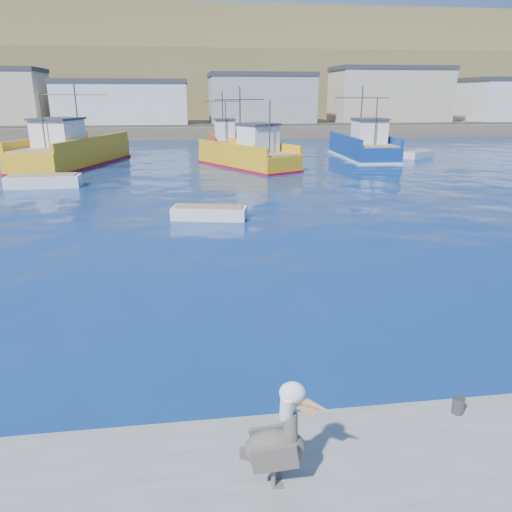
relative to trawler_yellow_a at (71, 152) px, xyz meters
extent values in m
plane|color=navy|center=(10.88, -33.67, -1.14)|extent=(260.00, 260.00, 0.00)
cylinder|color=#4C4C4C|center=(13.88, -37.07, -0.49)|extent=(0.20, 0.20, 0.30)
cube|color=brown|center=(10.88, 38.33, -0.34)|extent=(160.00, 30.00, 1.60)
cube|color=brown|center=(10.88, 64.33, 4.86)|extent=(180.00, 40.00, 14.00)
cube|color=brown|center=(10.88, 84.33, 9.86)|extent=(200.00, 40.00, 24.00)
cube|color=#2D2D2D|center=(10.88, 27.33, 0.51)|extent=(150.00, 5.00, 0.10)
cube|color=silver|center=(0.88, 33.33, 3.21)|extent=(18.00, 11.00, 5.50)
cube|color=#333338|center=(0.88, 33.33, 6.26)|extent=(18.36, 11.22, 0.60)
cube|color=gray|center=(20.88, 33.33, 3.71)|extent=(15.00, 10.00, 6.50)
cube|color=#333338|center=(20.88, 33.33, 7.26)|extent=(15.30, 10.20, 0.60)
cube|color=tan|center=(40.88, 33.33, 4.21)|extent=(17.00, 9.00, 7.50)
cube|color=#333338|center=(40.88, 33.33, 8.26)|extent=(17.34, 9.18, 0.60)
cube|color=silver|center=(60.88, 33.33, 3.46)|extent=(13.00, 10.00, 6.00)
cube|color=#333338|center=(60.88, 33.33, 6.76)|extent=(13.26, 10.20, 0.60)
cube|color=gold|center=(0.09, 0.28, -0.30)|extent=(8.04, 13.54, 1.67)
cube|color=gold|center=(2.00, -0.34, 0.88)|extent=(4.13, 12.05, 0.70)
cube|color=gold|center=(-1.82, 0.90, 0.88)|extent=(4.13, 12.05, 0.70)
cube|color=maroon|center=(0.09, 0.28, -1.09)|extent=(8.20, 13.81, 0.25)
cube|color=#8C7251|center=(0.09, 0.28, 0.58)|extent=(7.56, 12.94, 0.10)
cube|color=white|center=(-0.50, -1.55, 1.63)|extent=(3.84, 3.98, 2.00)
cube|color=#333338|center=(-0.50, -1.55, 2.73)|extent=(4.16, 4.41, 0.15)
cylinder|color=#4C4C4C|center=(0.49, 1.50, 3.03)|extent=(0.15, 0.15, 5.00)
cylinder|color=#4C4C4C|center=(-1.10, -3.38, 2.53)|extent=(0.13, 0.13, 4.00)
cylinder|color=#4C4C4C|center=(0.49, 1.50, 4.53)|extent=(5.72, 1.93, 0.08)
cube|color=gold|center=(14.42, -2.80, -0.50)|extent=(7.70, 10.31, 1.28)
cube|color=gold|center=(15.83, -2.04, 0.50)|extent=(4.79, 8.61, 0.70)
cube|color=gold|center=(13.01, -3.57, 0.50)|extent=(4.79, 8.61, 0.70)
cube|color=maroon|center=(14.42, -2.80, -1.09)|extent=(7.86, 10.51, 0.25)
cube|color=#8C7251|center=(14.42, -2.80, 0.20)|extent=(7.28, 9.83, 0.10)
cube|color=white|center=(15.13, -4.11, 1.25)|extent=(3.28, 3.31, 2.00)
cube|color=#333338|center=(15.13, -4.11, 2.35)|extent=(3.57, 3.65, 0.15)
cylinder|color=#4C4C4C|center=(13.95, -1.94, 2.65)|extent=(0.16, 0.16, 5.00)
cylinder|color=#4C4C4C|center=(15.84, -5.41, 2.15)|extent=(0.14, 0.14, 4.00)
cylinder|color=#4C4C4C|center=(13.95, -1.94, 4.15)|extent=(4.24, 2.35, 0.08)
cube|color=navy|center=(25.99, 2.14, -0.44)|extent=(4.08, 10.79, 1.39)
cube|color=navy|center=(27.74, 2.08, 0.60)|extent=(0.56, 10.46, 0.70)
cube|color=navy|center=(24.23, 2.19, 0.60)|extent=(0.56, 10.46, 0.70)
cube|color=silver|center=(25.99, 2.14, -1.09)|extent=(4.16, 11.00, 0.25)
cube|color=#8C7251|center=(25.99, 2.14, 0.30)|extent=(3.77, 10.35, 0.10)
cube|color=white|center=(25.93, 0.54, 1.35)|extent=(2.70, 2.75, 2.00)
cube|color=#333338|center=(25.93, 0.54, 2.45)|extent=(2.90, 3.08, 0.15)
cylinder|color=#4C4C4C|center=(26.02, 3.20, 2.75)|extent=(0.12, 0.12, 5.00)
cylinder|color=#4C4C4C|center=(25.88, -1.06, 2.25)|extent=(0.10, 0.10, 4.00)
cylinder|color=#4C4C4C|center=(26.02, 3.20, 4.25)|extent=(5.23, 0.25, 0.08)
cube|color=#D24719|center=(13.61, 11.64, -0.64)|extent=(3.07, 7.67, 0.99)
cube|color=#D24719|center=(14.95, 11.67, 0.20)|extent=(0.39, 7.44, 0.70)
cube|color=#D24719|center=(12.27, 11.60, 0.20)|extent=(0.39, 7.44, 0.70)
cube|color=#8C7251|center=(13.61, 11.64, -0.10)|extent=(2.83, 7.36, 0.10)
cube|color=white|center=(13.65, 10.50, 0.95)|extent=(2.05, 1.96, 2.00)
cube|color=#333338|center=(13.65, 10.50, 2.05)|extent=(2.20, 2.19, 0.15)
cylinder|color=#4C4C4C|center=(13.59, 12.39, 2.35)|extent=(0.12, 0.12, 5.00)
cylinder|color=#4C4C4C|center=(13.68, 9.36, 1.85)|extent=(0.10, 0.10, 4.00)
cylinder|color=#4C4C4C|center=(13.59, 12.39, 3.85)|extent=(3.99, 0.20, 0.08)
cube|color=silver|center=(10.44, -20.42, -0.92)|extent=(3.72, 2.02, 0.71)
cube|color=#8C7251|center=(10.44, -20.42, -0.54)|extent=(3.31, 1.68, 0.07)
cube|color=silver|center=(31.28, 1.44, -0.91)|extent=(3.74, 3.24, 0.74)
cube|color=#8C7251|center=(31.28, 1.44, -0.51)|extent=(3.27, 2.80, 0.07)
cube|color=silver|center=(0.30, -10.27, -0.85)|extent=(4.57, 1.68, 0.91)
cube|color=#8C7251|center=(0.30, -10.27, -0.37)|extent=(4.10, 1.33, 0.09)
cylinder|color=#595451|center=(10.46, -38.30, -0.49)|extent=(0.07, 0.07, 0.30)
cube|color=#595451|center=(10.52, -38.31, -0.63)|extent=(0.16, 0.13, 0.02)
cylinder|color=#595451|center=(10.48, -38.11, -0.49)|extent=(0.07, 0.07, 0.30)
cube|color=#595451|center=(10.53, -38.12, -0.63)|extent=(0.16, 0.13, 0.02)
ellipsoid|color=#38332D|center=(10.50, -38.21, -0.09)|extent=(0.91, 0.59, 0.60)
cube|color=#38332D|center=(10.45, -38.44, -0.07)|extent=(0.67, 0.13, 0.44)
cube|color=#38332D|center=(10.49, -37.98, -0.07)|extent=(0.67, 0.13, 0.44)
cube|color=#38332D|center=(10.12, -38.18, -0.16)|extent=(0.24, 0.18, 0.12)
cylinder|color=#38332D|center=(10.70, -38.23, 0.23)|extent=(0.23, 0.33, 0.47)
cylinder|color=white|center=(10.65, -38.22, 0.58)|extent=(0.22, 0.32, 0.45)
ellipsoid|color=white|center=(10.72, -38.23, 0.80)|extent=(0.38, 0.30, 0.30)
cone|color=gold|center=(10.99, -38.25, 0.61)|extent=(0.61, 0.20, 0.41)
cube|color=tan|center=(10.88, -38.25, 0.57)|extent=(0.37, 0.09, 0.26)
camera|label=1|loc=(9.45, -43.83, 4.57)|focal=35.00mm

